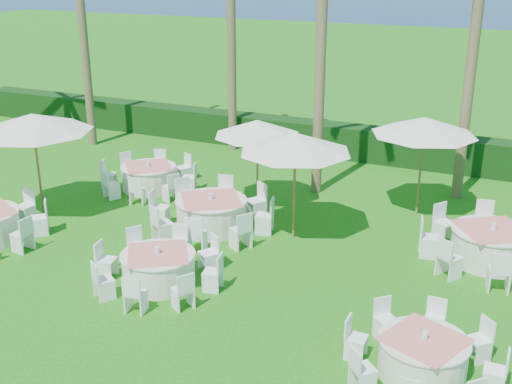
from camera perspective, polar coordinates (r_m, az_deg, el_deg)
ground at (r=14.19m, az=-7.12°, el=-9.97°), size 120.00×120.00×0.00m
hedge at (r=24.20m, az=7.67°, el=4.53°), size 34.00×1.00×1.20m
ocean at (r=112.77m, az=21.80°, el=15.38°), size 260.00×260.00×0.00m
banquet_table_b at (r=14.95m, az=-8.67°, el=-6.65°), size 3.01×3.01×0.92m
banquet_table_c at (r=12.24m, az=14.61°, el=-13.88°), size 2.84×2.84×0.87m
banquet_table_d at (r=20.92m, az=-9.50°, el=1.34°), size 3.04×3.04×0.94m
banquet_table_e at (r=17.67m, az=-3.99°, el=-1.89°), size 3.45×3.45×1.03m
banquet_table_f at (r=16.78m, az=20.17°, el=-4.42°), size 3.44×3.44×1.03m
umbrella_a at (r=19.00m, az=-19.25°, el=5.82°), size 3.32×3.32×2.99m
umbrella_b at (r=16.39m, az=3.52°, el=4.42°), size 2.94×2.94×2.89m
umbrella_c at (r=18.59m, az=0.13°, el=5.72°), size 2.58×2.58×2.66m
umbrella_d at (r=18.58m, az=14.75°, el=5.70°), size 2.97×2.97×2.89m
palm_b at (r=24.20m, az=-2.19°, el=13.75°), size 4.40×4.02×7.81m
palm_c at (r=19.41m, az=5.90°, el=15.64°), size 4.37×4.24×10.19m
palm_d at (r=19.96m, az=18.78°, el=12.26°), size 4.37×4.24×8.45m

